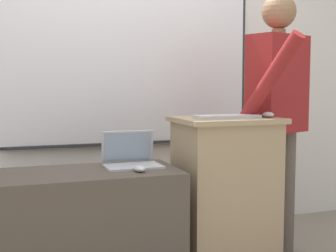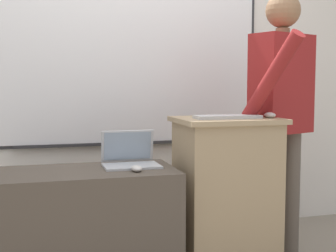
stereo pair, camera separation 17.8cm
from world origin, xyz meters
name	(u,v)px [view 1 (the left image)]	position (x,y,z in m)	size (l,w,h in m)	color
back_wall	(124,46)	(0.00, 1.25, 1.46)	(6.40, 0.17, 2.94)	silver
lectern_podium	(225,193)	(0.41, 0.31, 0.48)	(0.62, 0.49, 0.96)	tan
side_desk	(89,232)	(-0.46, 0.26, 0.34)	(1.00, 0.52, 0.69)	#4C4238
person_presenter	(278,107)	(0.83, 0.38, 1.02)	(0.59, 0.66, 1.75)	brown
laptop	(130,156)	(-0.19, 0.35, 0.75)	(0.32, 0.26, 0.20)	#B7BABF
wireless_keyboard	(227,117)	(0.39, 0.24, 0.97)	(0.40, 0.14, 0.02)	silver
computer_mouse_by_laptop	(140,169)	(-0.19, 0.15, 0.71)	(0.06, 0.10, 0.03)	silver
computer_mouse_by_keyboard	(268,115)	(0.66, 0.22, 0.98)	(0.06, 0.10, 0.03)	silver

